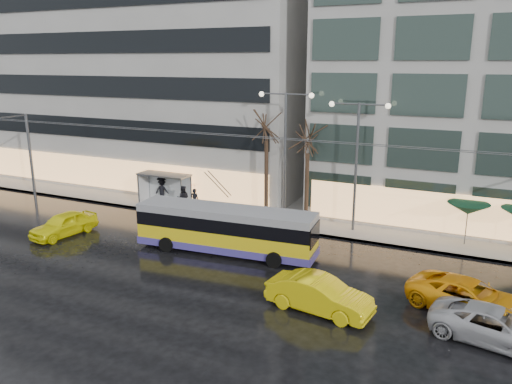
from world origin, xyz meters
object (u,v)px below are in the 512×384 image
Objects in this scene: trolleybus at (226,231)px; street_lamp_near at (285,139)px; taxi_a at (64,224)px; bus_shelter at (162,182)px.

trolleybus is 8.37m from street_lamp_near.
street_lamp_near reaches higher than taxi_a.
street_lamp_near reaches higher than bus_shelter.
bus_shelter is 0.93× the size of taxi_a.
street_lamp_near is 1.99× the size of taxi_a.
taxi_a is (-11.15, -1.80, -0.60)m from trolleybus.
bus_shelter is at bearing -179.37° from street_lamp_near.
bus_shelter is at bearing 87.01° from taxi_a.
bus_shelter is 8.86m from taxi_a.
bus_shelter is (-9.35, 6.80, 0.59)m from trolleybus.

